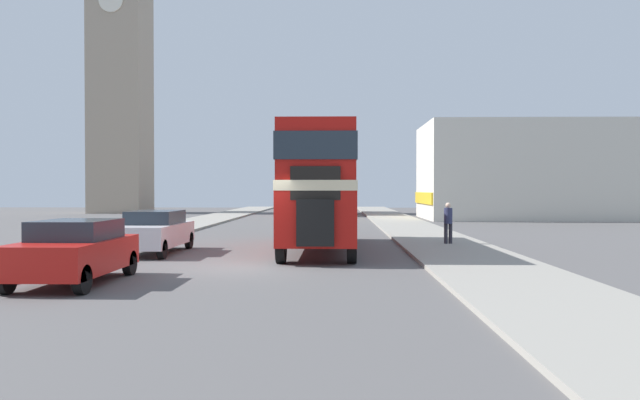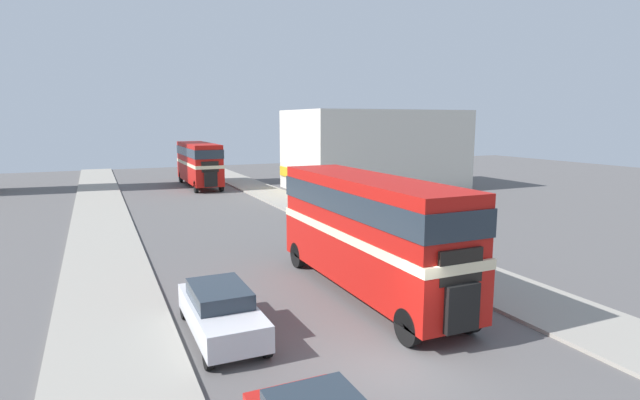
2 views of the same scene
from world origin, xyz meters
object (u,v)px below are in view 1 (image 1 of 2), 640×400
at_px(bus_distant, 333,187).
at_px(car_parked_mid, 155,231).
at_px(car_parked_near, 75,251).
at_px(church_tower, 120,35).
at_px(pedestrian_walking, 448,220).
at_px(double_decker_bus, 320,180).

xyz_separation_m(bus_distant, car_parked_mid, (-6.01, -34.26, -1.72)).
xyz_separation_m(car_parked_near, church_tower, (-14.60, 45.12, 16.34)).
bearing_deg(church_tower, car_parked_mid, -69.23).
relative_size(bus_distant, church_tower, 0.31).
height_order(car_parked_mid, pedestrian_walking, pedestrian_walking).
bearing_deg(car_parked_mid, pedestrian_walking, 14.87).
distance_m(double_decker_bus, car_parked_near, 10.26).
distance_m(double_decker_bus, car_parked_mid, 6.18).
xyz_separation_m(car_parked_mid, church_tower, (-14.45, 38.11, 16.35)).
distance_m(car_parked_near, church_tower, 50.17).
bearing_deg(car_parked_mid, church_tower, 110.77).
distance_m(bus_distant, car_parked_near, 41.73).
xyz_separation_m(double_decker_bus, church_tower, (-20.19, 36.71, 14.54)).
relative_size(pedestrian_walking, church_tower, 0.05).
height_order(bus_distant, pedestrian_walking, bus_distant).
bearing_deg(car_parked_near, bus_distant, 81.93).
bearing_deg(church_tower, bus_distant, -10.64).
bearing_deg(car_parked_near, double_decker_bus, 56.44).
xyz_separation_m(car_parked_mid, pedestrian_walking, (10.70, 2.84, 0.25)).
relative_size(double_decker_bus, car_parked_mid, 2.31).
distance_m(bus_distant, car_parked_mid, 34.83).
bearing_deg(car_parked_mid, car_parked_near, -88.73).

